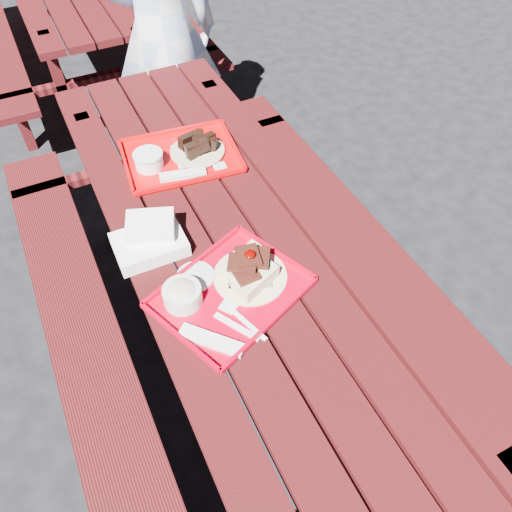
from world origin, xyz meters
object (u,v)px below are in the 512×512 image
far_tray (179,156)px  person (162,32)px  picnic_table_near (238,275)px  near_tray (226,285)px

far_tray → person: (0.26, 0.95, 0.03)m
far_tray → picnic_table_near: bearing=-87.2°
far_tray → person: 0.99m
person → near_tray: bearing=88.7°
picnic_table_near → far_tray: size_ratio=5.03×
picnic_table_near → person: (0.24, 1.44, 0.25)m
near_tray → far_tray: near_tray is taller
near_tray → far_tray: (0.10, 0.67, -0.01)m
picnic_table_near → far_tray: 0.53m
near_tray → far_tray: bearing=81.8°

